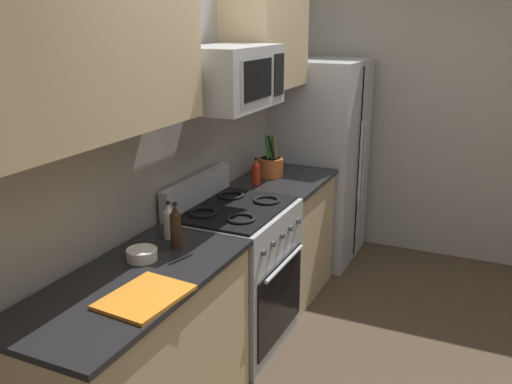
{
  "coord_description": "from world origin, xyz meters",
  "views": [
    {
      "loc": [
        -2.86,
        -0.76,
        2.04
      ],
      "look_at": [
        0.04,
        0.58,
        1.03
      ],
      "focal_mm": 39.03,
      "sensor_mm": 36.0,
      "label": 1
    }
  ],
  "objects": [
    {
      "name": "bottle_vinegar",
      "position": [
        -0.55,
        0.81,
        1.0
      ],
      "size": [
        0.06,
        0.06,
        0.21
      ],
      "color": "silver",
      "rests_on": "counter_left"
    },
    {
      "name": "bottle_hot_sauce",
      "position": [
        0.55,
        0.81,
        1.0
      ],
      "size": [
        0.06,
        0.06,
        0.19
      ],
      "color": "red",
      "rests_on": "counter_right"
    },
    {
      "name": "microwave",
      "position": [
        -0.0,
        0.72,
        1.71
      ],
      "size": [
        0.69,
        0.44,
        0.35
      ],
      "color": "#B2B5BA"
    },
    {
      "name": "prep_bowl",
      "position": [
        -0.84,
        0.78,
        0.94
      ],
      "size": [
        0.15,
        0.15,
        0.06
      ],
      "color": "white",
      "rests_on": "counter_left"
    },
    {
      "name": "upper_cabinets_right",
      "position": [
        0.79,
        0.85,
        1.9
      ],
      "size": [
        0.78,
        0.34,
        0.68
      ],
      "color": "tan"
    },
    {
      "name": "ground_plane",
      "position": [
        0.0,
        0.0,
        0.0
      ],
      "size": [
        16.0,
        16.0,
        0.0
      ],
      "primitive_type": "plane",
      "color": "#473828"
    },
    {
      "name": "upper_cabinets_left",
      "position": [
        -1.04,
        0.85,
        1.9
      ],
      "size": [
        1.27,
        0.34,
        0.68
      ],
      "color": "tan"
    },
    {
      "name": "refrigerator",
      "position": [
        1.58,
        0.68,
        0.85
      ],
      "size": [
        0.77,
        0.71,
        1.71
      ],
      "color": "#B2B5BA",
      "rests_on": "ground"
    },
    {
      "name": "wall_right",
      "position": [
        2.06,
        0.0,
        1.3
      ],
      "size": [
        0.1,
        8.0,
        2.6
      ],
      "primitive_type": "cube",
      "color": "#9E998E",
      "rests_on": "ground"
    },
    {
      "name": "counter_right",
      "position": [
        0.78,
        0.7,
        0.46
      ],
      "size": [
        0.79,
        0.6,
        0.91
      ],
      "color": "tan",
      "rests_on": "ground"
    },
    {
      "name": "cutting_board",
      "position": [
        -1.16,
        0.54,
        0.92
      ],
      "size": [
        0.39,
        0.31,
        0.02
      ],
      "primitive_type": "cube",
      "rotation": [
        0.0,
        0.0,
        -0.08
      ],
      "color": "orange",
      "rests_on": "counter_left"
    },
    {
      "name": "counter_left",
      "position": [
        -1.03,
        0.7,
        0.46
      ],
      "size": [
        1.28,
        0.6,
        0.91
      ],
      "color": "tan",
      "rests_on": "ground"
    },
    {
      "name": "utensil_crock",
      "position": [
        0.79,
        0.8,
        0.99
      ],
      "size": [
        0.18,
        0.18,
        0.32
      ],
      "color": "#D1662D",
      "rests_on": "counter_right"
    },
    {
      "name": "wall_back",
      "position": [
        0.0,
        1.07,
        1.3
      ],
      "size": [
        8.0,
        0.1,
        2.6
      ],
      "primitive_type": "cube",
      "color": "#9E998E",
      "rests_on": "ground"
    },
    {
      "name": "range_oven",
      "position": [
        -0.0,
        0.7,
        0.47
      ],
      "size": [
        0.76,
        0.64,
        1.09
      ],
      "color": "#B2B5BA",
      "rests_on": "ground"
    },
    {
      "name": "bottle_soy",
      "position": [
        -0.65,
        0.71,
        1.02
      ],
      "size": [
        0.06,
        0.06,
        0.24
      ],
      "color": "#382314",
      "rests_on": "counter_left"
    }
  ]
}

